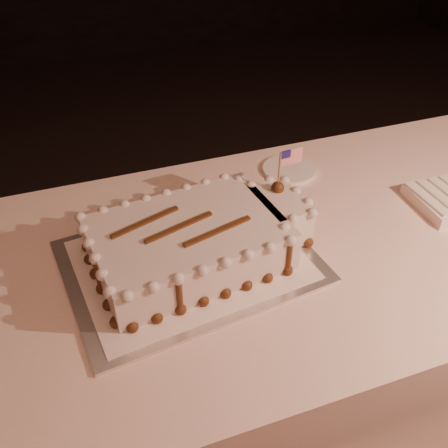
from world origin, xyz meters
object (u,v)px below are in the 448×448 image
object	(u,v)px
banquet_table	(296,337)
sheet_cake	(200,239)
cake_board	(190,261)
side_plate	(289,170)

from	to	relation	value
banquet_table	sheet_cake	distance (m)	0.51
cake_board	sheet_cake	distance (m)	0.06
banquet_table	cake_board	xyz separation A→B (m)	(-0.29, 0.00, 0.38)
banquet_table	sheet_cake	size ratio (longest dim) A/B	4.78
banquet_table	cake_board	size ratio (longest dim) A/B	4.59
cake_board	sheet_cake	xyz separation A→B (m)	(0.03, 0.00, 0.05)
cake_board	side_plate	distance (m)	0.45
banquet_table	side_plate	distance (m)	0.47
cake_board	side_plate	size ratio (longest dim) A/B	3.58
cake_board	side_plate	xyz separation A→B (m)	(0.36, 0.26, 0.00)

